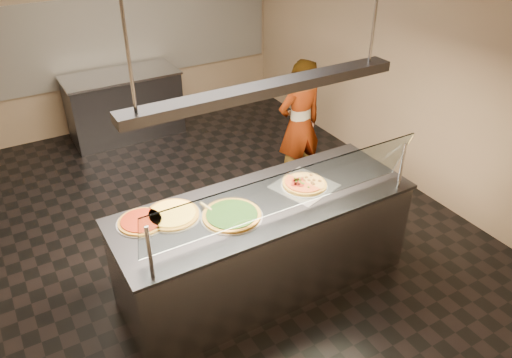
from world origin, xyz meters
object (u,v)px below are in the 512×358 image
pizza_tomato (141,221)px  heat_lamp_housing (266,89)px  serving_counter (264,244)px  worker (299,125)px  pizza_spatula (213,207)px  half_pizza_pepperoni (295,185)px  half_pizza_sausage (313,181)px  pizza_cheese (172,214)px  prep_table (124,105)px  sneeze_guard (288,192)px  perforated_tray (304,185)px  pizza_spinach (231,215)px

pizza_tomato → heat_lamp_housing: 1.45m
serving_counter → worker: 1.87m
pizza_tomato → pizza_spatula: size_ratio=1.79×
half_pizza_pepperoni → heat_lamp_housing: (-0.34, -0.04, 0.99)m
serving_counter → half_pizza_sausage: (0.53, 0.04, 0.49)m
pizza_cheese → prep_table: size_ratio=0.30×
prep_table → heat_lamp_housing: size_ratio=0.69×
serving_counter → worker: worker is taller
serving_counter → prep_table: (-0.12, 3.71, 0.00)m
serving_counter → pizza_cheese: bearing=164.5°
half_pizza_pepperoni → pizza_tomato: (-1.35, 0.20, -0.02)m
sneeze_guard → half_pizza_sausage: sneeze_guard is taller
serving_counter → pizza_spatula: pizza_spatula is taller
prep_table → worker: 2.78m
sneeze_guard → pizza_cheese: size_ratio=5.13×
pizza_cheese → sneeze_guard: bearing=-36.0°
serving_counter → worker: bearing=46.1°
half_pizza_pepperoni → heat_lamp_housing: heat_lamp_housing is taller
half_pizza_pepperoni → pizza_cheese: 1.11m
prep_table → heat_lamp_housing: heat_lamp_housing is taller
half_pizza_pepperoni → pizza_tomato: bearing=171.4°
perforated_tray → pizza_tomato: (-1.44, 0.20, 0.01)m
pizza_tomato → serving_counter: bearing=-13.5°
worker → pizza_tomato: bearing=25.0°
pizza_tomato → pizza_spatula: bearing=-12.3°
half_pizza_pepperoni → pizza_cheese: half_pizza_pepperoni is taller
pizza_tomato → half_pizza_sausage: bearing=-7.6°
serving_counter → pizza_tomato: (-1.01, 0.24, 0.48)m
serving_counter → prep_table: bearing=91.9°
pizza_spinach → sneeze_guard: bearing=-40.6°
prep_table → sneeze_guard: bearing=-88.3°
prep_table → worker: bearing=-59.7°
half_pizza_pepperoni → pizza_spatula: 0.78m
pizza_spatula → sneeze_guard: bearing=-46.7°
pizza_spatula → prep_table: (0.31, 3.59, -0.49)m
sneeze_guard → half_pizza_pepperoni: bearing=48.5°
pizza_tomato → prep_table: bearing=75.6°
prep_table → perforated_tray: bearing=-81.4°
pizza_spatula → worker: bearing=35.2°
half_pizza_pepperoni → pizza_spatula: (-0.77, 0.08, -0.01)m
sneeze_guard → worker: size_ratio=1.51×
perforated_tray → pizza_spatula: (-0.87, 0.08, 0.02)m
prep_table → heat_lamp_housing: bearing=-88.1°
perforated_tray → pizza_spatula: size_ratio=2.63×
half_pizza_sausage → heat_lamp_housing: bearing=-176.0°
prep_table → heat_lamp_housing: 4.00m
worker → serving_counter: bearing=45.7°
sneeze_guard → half_pizza_sausage: size_ratio=5.55×
serving_counter → half_pizza_sausage: half_pizza_sausage is taller
perforated_tray → half_pizza_sausage: size_ratio=1.37×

